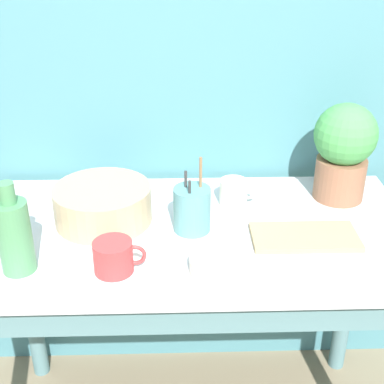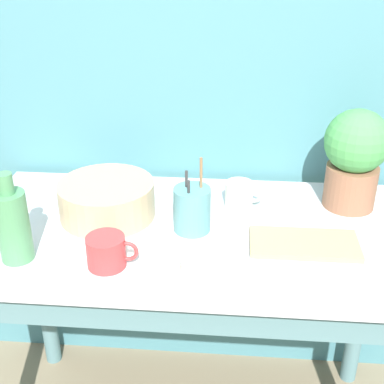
# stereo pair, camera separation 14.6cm
# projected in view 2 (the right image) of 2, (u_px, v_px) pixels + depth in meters

# --- Properties ---
(wall_back) EXTENTS (6.00, 0.05, 2.40)m
(wall_back) POSITION_uv_depth(u_px,v_px,m) (202.00, 63.00, 1.68)
(wall_back) COLOR teal
(wall_back) RESTS_ON ground_plane
(counter_table) EXTENTS (1.28, 0.66, 0.82)m
(counter_table) POSITION_uv_depth(u_px,v_px,m) (191.00, 282.00, 1.57)
(counter_table) COLOR slate
(counter_table) RESTS_ON ground_plane
(potted_plant) EXTENTS (0.19, 0.19, 0.31)m
(potted_plant) POSITION_uv_depth(u_px,v_px,m) (355.00, 156.00, 1.57)
(potted_plant) COLOR #8C5B42
(potted_plant) RESTS_ON counter_table
(bowl_wash_large) EXTENTS (0.28, 0.28, 0.11)m
(bowl_wash_large) POSITION_uv_depth(u_px,v_px,m) (107.00, 199.00, 1.56)
(bowl_wash_large) COLOR tan
(bowl_wash_large) RESTS_ON counter_table
(bottle_tall) EXTENTS (0.08, 0.08, 0.24)m
(bottle_tall) POSITION_uv_depth(u_px,v_px,m) (13.00, 224.00, 1.34)
(bottle_tall) COLOR #4C8C59
(bottle_tall) RESTS_ON counter_table
(mug_cream) EXTENTS (0.12, 0.08, 0.08)m
(mug_cream) POSITION_uv_depth(u_px,v_px,m) (240.00, 195.00, 1.62)
(mug_cream) COLOR beige
(mug_cream) RESTS_ON counter_table
(mug_red) EXTENTS (0.13, 0.10, 0.08)m
(mug_red) POSITION_uv_depth(u_px,v_px,m) (107.00, 252.00, 1.34)
(mug_red) COLOR #C63838
(mug_red) RESTS_ON counter_table
(bowl_small_cream) EXTENTS (0.14, 0.14, 0.04)m
(bowl_small_cream) POSITION_uv_depth(u_px,v_px,m) (208.00, 266.00, 1.32)
(bowl_small_cream) COLOR beige
(bowl_small_cream) RESTS_ON counter_table
(utensil_cup) EXTENTS (0.10, 0.10, 0.22)m
(utensil_cup) POSITION_uv_depth(u_px,v_px,m) (194.00, 209.00, 1.49)
(utensil_cup) COLOR #569399
(utensil_cup) RESTS_ON counter_table
(tray_board) EXTENTS (0.29, 0.14, 0.02)m
(tray_board) POSITION_uv_depth(u_px,v_px,m) (304.00, 244.00, 1.44)
(tray_board) COLOR tan
(tray_board) RESTS_ON counter_table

